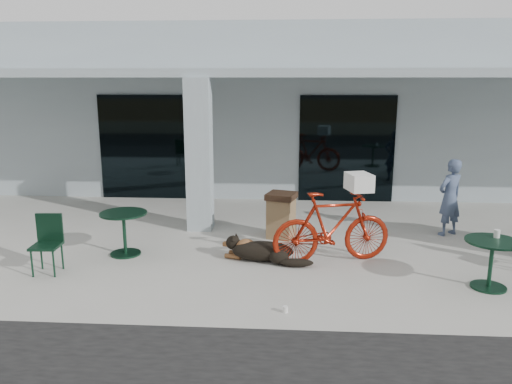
# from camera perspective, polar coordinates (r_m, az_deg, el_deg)

# --- Properties ---
(ground) EXTENTS (80.00, 80.00, 0.00)m
(ground) POSITION_cam_1_polar(r_m,az_deg,el_deg) (8.34, 1.26, -8.96)
(ground) COLOR #B1AFA7
(ground) RESTS_ON ground
(building) EXTENTS (22.00, 7.00, 4.50)m
(building) POSITION_cam_1_polar(r_m,az_deg,el_deg) (16.26, 2.64, 9.81)
(building) COLOR #A3B3B9
(building) RESTS_ON ground
(storefront_glass_left) EXTENTS (2.80, 0.06, 2.70)m
(storefront_glass_left) POSITION_cam_1_polar(r_m,az_deg,el_deg) (13.31, -11.69, 5.01)
(storefront_glass_left) COLOR black
(storefront_glass_left) RESTS_ON ground
(storefront_glass_right) EXTENTS (2.40, 0.06, 2.70)m
(storefront_glass_right) POSITION_cam_1_polar(r_m,az_deg,el_deg) (12.92, 10.31, 4.84)
(storefront_glass_right) COLOR black
(storefront_glass_right) RESTS_ON ground
(column) EXTENTS (0.50, 0.50, 3.12)m
(column) POSITION_cam_1_polar(r_m,az_deg,el_deg) (10.32, -6.50, 4.18)
(column) COLOR #A3B3B9
(column) RESTS_ON ground
(overhang) EXTENTS (22.00, 2.80, 0.18)m
(overhang) POSITION_cam_1_polar(r_m,az_deg,el_deg) (11.34, 2.16, 13.39)
(overhang) COLOR #A3B3B9
(overhang) RESTS_ON column
(bicycle) EXTENTS (2.16, 1.09, 1.25)m
(bicycle) POSITION_cam_1_polar(r_m,az_deg,el_deg) (8.60, 8.68, -4.01)
(bicycle) COLOR maroon
(bicycle) RESTS_ON ground
(laundry_basket) EXTENTS (0.48, 0.57, 0.29)m
(laundry_basket) POSITION_cam_1_polar(r_m,az_deg,el_deg) (8.58, 11.69, 1.12)
(laundry_basket) COLOR white
(laundry_basket) RESTS_ON bicycle
(dog) EXTENTS (1.29, 0.73, 0.41)m
(dog) POSITION_cam_1_polar(r_m,az_deg,el_deg) (8.68, 0.77, -6.64)
(dog) COLOR black
(dog) RESTS_ON ground
(cup_near_dog) EXTENTS (0.08, 0.08, 0.09)m
(cup_near_dog) POSITION_cam_1_polar(r_m,az_deg,el_deg) (6.94, 3.37, -13.25)
(cup_near_dog) COLOR white
(cup_near_dog) RESTS_ON ground
(cafe_table_near) EXTENTS (0.85, 0.85, 0.78)m
(cafe_table_near) POSITION_cam_1_polar(r_m,az_deg,el_deg) (9.25, -14.80, -4.62)
(cafe_table_near) COLOR #123422
(cafe_table_near) RESTS_ON ground
(cafe_chair_near) EXTENTS (0.46, 0.49, 0.95)m
(cafe_chair_near) POSITION_cam_1_polar(r_m,az_deg,el_deg) (8.76, -22.87, -5.61)
(cafe_chair_near) COLOR #123422
(cafe_chair_near) RESTS_ON ground
(cafe_table_far) EXTENTS (1.04, 1.04, 0.75)m
(cafe_table_far) POSITION_cam_1_polar(r_m,az_deg,el_deg) (8.33, 25.24, -7.49)
(cafe_table_far) COLOR #123422
(cafe_table_far) RESTS_ON ground
(person) EXTENTS (0.68, 0.61, 1.55)m
(person) POSITION_cam_1_polar(r_m,az_deg,el_deg) (10.69, 21.28, -0.58)
(person) COLOR #455474
(person) RESTS_ON ground
(cup_on_table) EXTENTS (0.11, 0.11, 0.12)m
(cup_on_table) POSITION_cam_1_polar(r_m,az_deg,el_deg) (8.37, 25.83, -4.30)
(cup_on_table) COLOR white
(cup_on_table) RESTS_ON cafe_table_far
(trash_receptacle) EXTENTS (0.66, 0.66, 0.91)m
(trash_receptacle) POSITION_cam_1_polar(r_m,az_deg,el_deg) (9.90, 2.89, -2.67)
(trash_receptacle) COLOR olive
(trash_receptacle) RESTS_ON ground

